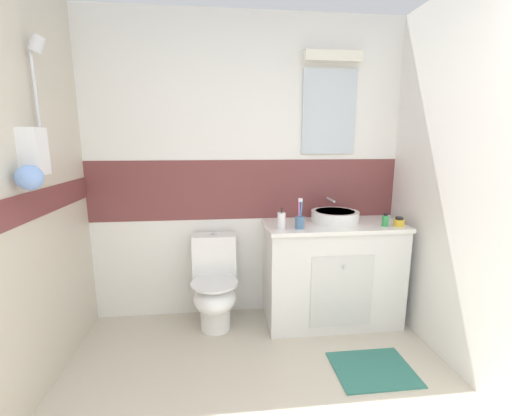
% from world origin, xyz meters
% --- Properties ---
extents(wall_back_tiled, '(3.20, 0.20, 2.50)m').
position_xyz_m(wall_back_tiled, '(0.01, 2.45, 1.26)').
color(wall_back_tiled, white).
rests_on(wall_back_tiled, ground_plane).
extents(vanity_cabinet, '(1.11, 0.52, 0.85)m').
position_xyz_m(vanity_cabinet, '(0.68, 2.15, 0.43)').
color(vanity_cabinet, silver).
rests_on(vanity_cabinet, ground_plane).
extents(sink_basin, '(0.39, 0.43, 0.17)m').
position_xyz_m(sink_basin, '(0.71, 2.20, 0.90)').
color(sink_basin, white).
rests_on(sink_basin, vanity_cabinet).
extents(toilet, '(0.37, 0.50, 0.76)m').
position_xyz_m(toilet, '(-0.29, 2.15, 0.35)').
color(toilet, white).
rests_on(toilet, ground_plane).
extents(toothbrush_cup, '(0.07, 0.07, 0.23)m').
position_xyz_m(toothbrush_cup, '(0.37, 2.02, 0.91)').
color(toothbrush_cup, '#4C7299').
rests_on(toothbrush_cup, vanity_cabinet).
extents(soap_dispenser, '(0.06, 0.06, 0.17)m').
position_xyz_m(soap_dispenser, '(0.23, 2.02, 0.91)').
color(soap_dispenser, white).
rests_on(soap_dispenser, vanity_cabinet).
extents(hair_gel_jar, '(0.08, 0.08, 0.07)m').
position_xyz_m(hair_gel_jar, '(1.16, 2.01, 0.88)').
color(hair_gel_jar, yellow).
rests_on(hair_gel_jar, vanity_cabinet).
extents(perfume_flask_small, '(0.04, 0.03, 0.11)m').
position_xyz_m(perfume_flask_small, '(1.05, 2.01, 0.90)').
color(perfume_flask_small, green).
rests_on(perfume_flask_small, vanity_cabinet).
extents(bath_mat, '(0.52, 0.41, 0.01)m').
position_xyz_m(bath_mat, '(0.76, 1.49, 0.01)').
color(bath_mat, '#337266').
rests_on(bath_mat, ground_plane).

